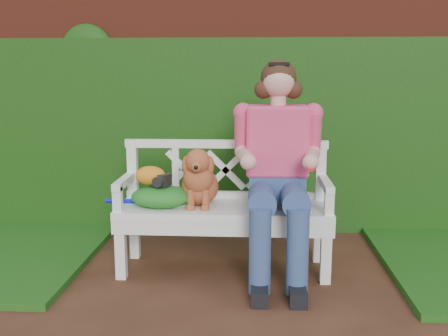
{
  "coord_description": "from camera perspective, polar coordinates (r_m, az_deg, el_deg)",
  "views": [
    {
      "loc": [
        0.14,
        -2.95,
        1.42
      ],
      "look_at": [
        -0.08,
        0.66,
        0.75
      ],
      "focal_mm": 42.0,
      "sensor_mm": 36.0,
      "label": 1
    }
  ],
  "objects": [
    {
      "name": "ground",
      "position": [
        3.28,
        0.67,
        -15.17
      ],
      "size": [
        60.0,
        60.0,
        0.0
      ],
      "primitive_type": "plane",
      "color": "#3A2015"
    },
    {
      "name": "brick_wall",
      "position": [
        4.86,
        1.78,
        6.72
      ],
      "size": [
        10.0,
        0.3,
        2.2
      ],
      "primitive_type": "cube",
      "color": "maroon",
      "rests_on": "ground"
    },
    {
      "name": "ivy_hedge",
      "position": [
        4.67,
        1.68,
        3.48
      ],
      "size": [
        10.0,
        0.18,
        1.7
      ],
      "primitive_type": "cube",
      "color": "#205111",
      "rests_on": "ground"
    },
    {
      "name": "garden_bench",
      "position": [
        3.8,
        -0.0,
        -7.59
      ],
      "size": [
        1.6,
        0.67,
        0.48
      ],
      "primitive_type": null,
      "rotation": [
        0.0,
        0.0,
        -0.04
      ],
      "color": "white",
      "rests_on": "ground"
    },
    {
      "name": "seated_woman",
      "position": [
        3.65,
        5.83,
        0.07
      ],
      "size": [
        0.66,
        0.87,
        1.52
      ],
      "primitive_type": null,
      "rotation": [
        0.0,
        0.0,
        -0.02
      ],
      "color": "#D63A41",
      "rests_on": "ground"
    },
    {
      "name": "dog",
      "position": [
        3.68,
        -2.68,
        -0.89
      ],
      "size": [
        0.35,
        0.43,
        0.43
      ],
      "primitive_type": null,
      "rotation": [
        0.0,
        0.0,
        0.2
      ],
      "color": "#9D5E26",
      "rests_on": "garden_bench"
    },
    {
      "name": "tennis_racket",
      "position": [
        3.8,
        -6.54,
        -3.65
      ],
      "size": [
        0.71,
        0.47,
        0.03
      ],
      "primitive_type": null,
      "rotation": [
        0.0,
        0.0,
        0.32
      ],
      "color": "white",
      "rests_on": "garden_bench"
    },
    {
      "name": "green_bag",
      "position": [
        3.72,
        -6.79,
        -3.04
      ],
      "size": [
        0.51,
        0.44,
        0.15
      ],
      "primitive_type": null,
      "rotation": [
        0.0,
        0.0,
        -0.29
      ],
      "color": "green",
      "rests_on": "garden_bench"
    },
    {
      "name": "camera_item",
      "position": [
        3.69,
        -6.92,
        -1.28
      ],
      "size": [
        0.15,
        0.13,
        0.09
      ],
      "primitive_type": "cube",
      "rotation": [
        0.0,
        0.0,
        -0.34
      ],
      "color": "black",
      "rests_on": "green_bag"
    },
    {
      "name": "baseball_glove",
      "position": [
        3.72,
        -8.02,
        -0.83
      ],
      "size": [
        0.26,
        0.22,
        0.14
      ],
      "primitive_type": "ellipsoid",
      "rotation": [
        0.0,
        0.0,
        -0.34
      ],
      "color": "orange",
      "rests_on": "green_bag"
    }
  ]
}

